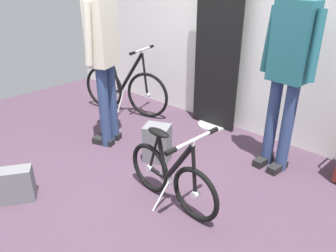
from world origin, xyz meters
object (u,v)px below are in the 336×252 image
visitor_browsing (289,61)px  display_bike_left (125,88)px  visitor_near_wall (103,47)px  folding_bike_foreground (171,175)px  handbag_on_floor (13,185)px  floor_banner_stand (217,57)px  backpack_on_floor (157,143)px

visitor_browsing → display_bike_left: bearing=-177.8°
visitor_near_wall → visitor_browsing: bearing=25.9°
folding_bike_foreground → handbag_on_floor: bearing=-139.4°
display_bike_left → handbag_on_floor: 2.04m
floor_banner_stand → visitor_browsing: 1.07m
visitor_browsing → backpack_on_floor: 1.43m
visitor_near_wall → handbag_on_floor: visitor_near_wall is taller
folding_bike_foreground → backpack_on_floor: bearing=143.0°
floor_banner_stand → folding_bike_foreground: floor_banner_stand is taller
floor_banner_stand → handbag_on_floor: 2.46m
display_bike_left → visitor_browsing: size_ratio=0.70×
floor_banner_stand → backpack_on_floor: (0.07, -1.06, -0.68)m
folding_bike_foreground → display_bike_left: size_ratio=0.76×
handbag_on_floor → backpack_on_floor: bearing=71.5°
handbag_on_floor → folding_bike_foreground: bearing=40.6°
floor_banner_stand → visitor_near_wall: (-0.59, -1.14, 0.19)m
display_bike_left → backpack_on_floor: display_bike_left is taller
visitor_near_wall → backpack_on_floor: size_ratio=4.79×
visitor_near_wall → visitor_browsing: size_ratio=1.01×
folding_bike_foreground → visitor_near_wall: bearing=164.4°
visitor_near_wall → backpack_on_floor: 1.10m
backpack_on_floor → display_bike_left: bearing=153.1°
folding_bike_foreground → backpack_on_floor: size_ratio=2.53×
backpack_on_floor → handbag_on_floor: (-0.43, -1.27, -0.04)m
visitor_near_wall → backpack_on_floor: (0.66, 0.08, -0.87)m
floor_banner_stand → display_bike_left: size_ratio=1.51×
visitor_browsing → handbag_on_floor: visitor_browsing is taller
visitor_browsing → handbag_on_floor: size_ratio=5.09×
backpack_on_floor → floor_banner_stand: bearing=93.6°
visitor_near_wall → handbag_on_floor: bearing=-78.8°
display_bike_left → visitor_browsing: (2.12, 0.08, 0.70)m
visitor_browsing → floor_banner_stand: bearing=159.5°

